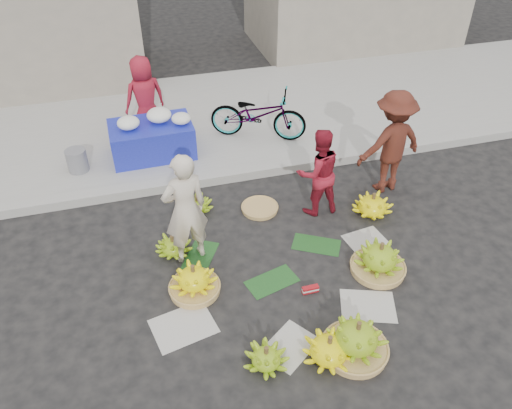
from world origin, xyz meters
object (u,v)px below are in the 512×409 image
object	(u,v)px
banana_bunch_0	(194,281)
vendor_cream	(185,209)
flower_table	(152,137)
banana_bunch_4	(379,259)
bicycle	(258,114)

from	to	relation	value
banana_bunch_0	vendor_cream	distance (m)	0.89
vendor_cream	flower_table	world-z (taller)	vendor_cream
banana_bunch_0	banana_bunch_4	world-z (taller)	banana_bunch_4
banana_bunch_0	bicycle	distance (m)	3.76
banana_bunch_0	flower_table	world-z (taller)	flower_table
vendor_cream	flower_table	distance (m)	2.60
banana_bunch_4	bicycle	size ratio (longest dim) A/B	0.43
banana_bunch_0	bicycle	bearing A→B (deg)	61.90
banana_bunch_4	vendor_cream	xyz separation A→B (m)	(-2.30, 0.94, 0.59)
banana_bunch_0	flower_table	size ratio (longest dim) A/B	0.45
flower_table	bicycle	distance (m)	1.88
banana_bunch_4	bicycle	world-z (taller)	bicycle
banana_bunch_4	bicycle	distance (m)	3.65
banana_bunch_0	flower_table	bearing A→B (deg)	92.07
banana_bunch_4	vendor_cream	size ratio (longest dim) A/B	0.46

